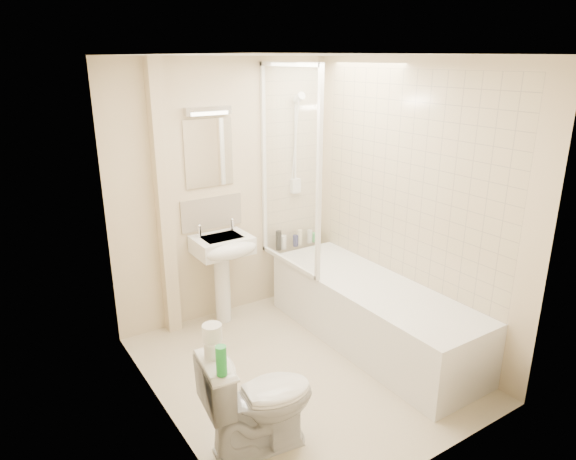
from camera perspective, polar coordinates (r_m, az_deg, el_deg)
floor at (r=4.29m, az=1.52°, el=-15.15°), size 2.50×2.50×0.00m
wall_back at (r=4.79m, az=-6.91°, el=4.19°), size 2.20×0.02×2.40m
wall_left at (r=3.29m, az=-14.28°, el=-3.08°), size 0.02×2.50×2.40m
wall_right at (r=4.45m, az=13.40°, el=2.69°), size 0.02×2.50×2.40m
ceiling at (r=3.56m, az=1.87°, el=18.88°), size 2.20×2.50×0.02m
tile_back at (r=5.10m, az=0.67°, el=7.80°), size 0.70×0.01×1.75m
tile_right at (r=4.40m, az=13.35°, el=5.53°), size 0.01×2.10×1.75m
pipe_boxing at (r=4.51m, az=-13.63°, el=2.87°), size 0.12×0.12×2.40m
splashback at (r=4.76m, az=-8.48°, el=1.91°), size 0.60×0.02×0.30m
mirror at (r=4.64m, az=-8.79°, el=8.43°), size 0.46×0.01×0.60m
strip_light at (r=4.57m, az=-8.90°, el=12.96°), size 0.42×0.07×0.07m
bathtub at (r=4.56m, az=9.30°, el=-8.97°), size 0.70×2.10×0.55m
shower_screen at (r=4.55m, az=0.09°, el=6.78°), size 0.04×0.92×1.80m
shower_fixture at (r=5.04m, az=0.94°, el=9.06°), size 0.10×0.16×0.99m
pedestal_sink at (r=4.68m, az=-7.10°, el=-2.84°), size 0.50×0.47×0.97m
bottle_black_a at (r=5.12m, az=-1.05°, el=-1.17°), size 0.06×0.06×0.20m
bottle_white_a at (r=5.16m, az=-0.51°, el=-1.36°), size 0.06×0.06×0.14m
bottle_blue at (r=5.24m, az=0.84°, el=-1.19°), size 0.06×0.06×0.11m
bottle_cream at (r=5.26m, az=1.31°, el=-0.84°), size 0.05×0.05×0.16m
bottle_white_b at (r=5.33m, az=2.43°, el=-0.72°), size 0.05×0.05×0.14m
bottle_green at (r=5.37m, az=2.96°, el=-0.81°), size 0.06×0.06×0.09m
toilet at (r=3.37m, az=-3.24°, el=-18.29°), size 0.58×0.81×0.72m
toilet_roll_lower at (r=3.10m, az=-8.37°, el=-12.99°), size 0.10×0.10×0.10m
toilet_roll_upper at (r=3.07m, az=-8.42°, el=-11.22°), size 0.12×0.12×0.10m
green_bottle at (r=2.92m, az=-7.42°, el=-14.20°), size 0.06×0.06×0.18m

